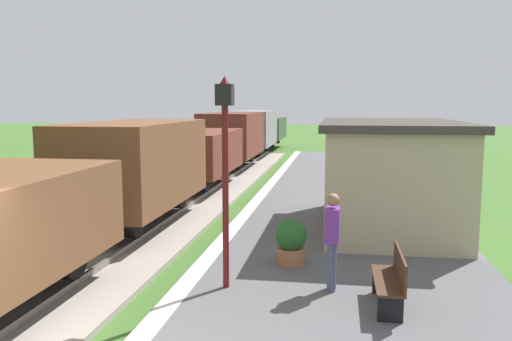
% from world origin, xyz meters
% --- Properties ---
extents(freight_train, '(2.50, 39.20, 2.72)m').
position_xyz_m(freight_train, '(-2.40, 18.55, 1.55)').
color(freight_train, brown).
rests_on(freight_train, rail_near).
extents(station_hut, '(3.50, 5.80, 2.78)m').
position_xyz_m(station_hut, '(4.40, 8.94, 1.65)').
color(station_hut, tan).
rests_on(station_hut, platform_slab).
extents(bench_near_hut, '(0.42, 1.50, 0.91)m').
position_xyz_m(bench_near_hut, '(3.96, 3.27, 0.72)').
color(bench_near_hut, '#422819').
rests_on(bench_near_hut, platform_slab).
extents(person_waiting, '(0.27, 0.40, 1.71)m').
position_xyz_m(person_waiting, '(3.00, 3.91, 1.18)').
color(person_waiting, '#474C66').
rests_on(person_waiting, platform_slab).
extents(potted_planter, '(0.64, 0.64, 0.92)m').
position_xyz_m(potted_planter, '(2.17, 5.27, 0.72)').
color(potted_planter, '#9E6642').
rests_on(potted_planter, platform_slab).
extents(lamp_post_near, '(0.28, 0.28, 3.70)m').
position_xyz_m(lamp_post_near, '(1.15, 3.76, 2.80)').
color(lamp_post_near, '#591414').
rests_on(lamp_post_near, platform_slab).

